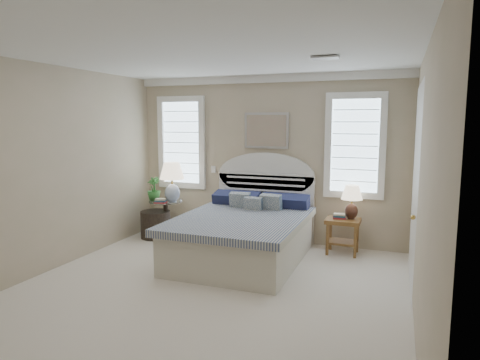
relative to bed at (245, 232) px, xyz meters
name	(u,v)px	position (x,y,z in m)	size (l,w,h in m)	color
floor	(202,295)	(0.00, -1.46, -0.39)	(4.50, 5.00, 0.01)	silver
ceiling	(198,51)	(0.00, -1.46, 2.31)	(4.50, 5.00, 0.01)	white
wall_back	(267,159)	(0.00, 1.04, 0.96)	(4.50, 0.02, 2.70)	tan
wall_left	(41,170)	(-2.25, -1.46, 0.96)	(0.02, 5.00, 2.70)	tan
wall_right	(422,189)	(2.25, -1.46, 0.96)	(0.02, 5.00, 2.70)	tan
crown_molding	(267,79)	(0.00, 1.00, 2.25)	(4.50, 0.08, 0.12)	white
hvac_vent	(325,58)	(1.20, -0.66, 2.29)	(0.30, 0.20, 0.02)	#B2B2B2
switch_plate	(213,169)	(-0.95, 1.03, 0.76)	(0.08, 0.01, 0.12)	white
window_left	(182,143)	(-1.55, 1.02, 1.21)	(0.90, 0.06, 1.60)	silver
window_right	(355,146)	(1.40, 1.02, 1.21)	(0.90, 0.06, 1.60)	silver
painting	(266,131)	(0.00, 1.00, 1.43)	(0.74, 0.04, 0.58)	silver
closet_door	(415,187)	(2.23, -0.26, 0.81)	(0.02, 1.80, 2.40)	white
bed	(245,232)	(0.00, 0.00, 0.00)	(1.72, 2.28, 1.47)	beige
side_table_left	(166,215)	(-1.65, 0.59, 0.00)	(0.56, 0.56, 0.63)	black
nightstand_right	(343,228)	(1.30, 0.69, 0.00)	(0.50, 0.40, 0.53)	brown
floor_pot	(156,224)	(-1.80, 0.49, -0.16)	(0.50, 0.50, 0.46)	black
lamp_left	(172,178)	(-1.49, 0.55, 0.65)	(0.45, 0.45, 0.67)	silver
lamp_right	(352,198)	(1.41, 0.75, 0.45)	(0.38, 0.38, 0.51)	black
potted_plant	(154,189)	(-1.85, 0.55, 0.44)	(0.22, 0.22, 0.40)	#317C33
books_left	(161,201)	(-1.62, 0.37, 0.28)	(0.21, 0.17, 0.08)	maroon
books_right	(339,216)	(1.24, 0.70, 0.18)	(0.20, 0.15, 0.08)	maroon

